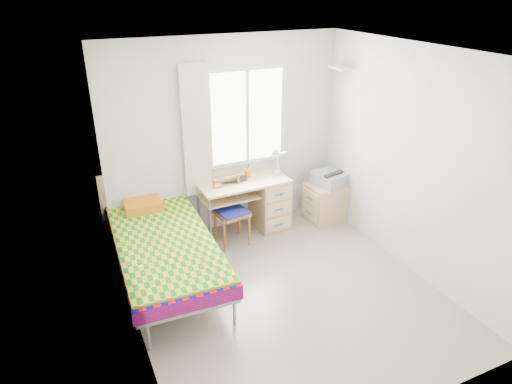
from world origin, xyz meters
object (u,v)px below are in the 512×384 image
Objects in this scene: desk at (265,200)px; cabinet at (325,202)px; printer at (329,178)px; chair at (231,207)px; bed at (162,242)px.

desk is 2.25× the size of cabinet.
printer is (0.93, -0.16, 0.23)m from desk.
chair is 1.63× the size of cabinet.
cabinet is at bearing -12.50° from desk.
desk is 0.97m from printer.
bed is 1.86× the size of desk.
chair is at bearing 26.17° from bed.
chair is at bearing -166.86° from desk.
bed is 1.70m from desk.
chair is at bearing 176.35° from cabinet.
desk reaches higher than cabinet.
desk is at bearing 166.17° from cabinet.
bed is at bearing -172.94° from cabinet.
desk is at bearing 23.00° from bed.
bed is 1.12m from chair.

